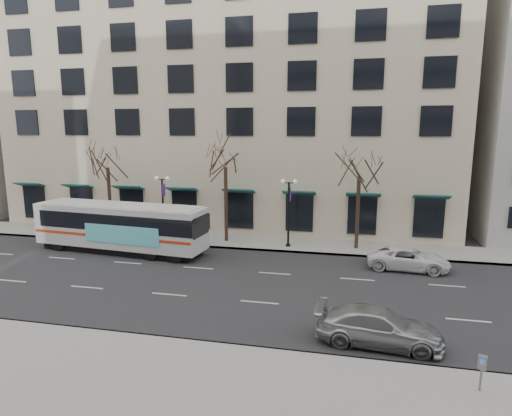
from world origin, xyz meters
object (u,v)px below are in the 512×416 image
(lamp_post_left, at_px, (163,205))
(white_pickup, at_px, (408,259))
(silver_car, at_px, (379,327))
(tree_far_right, at_px, (360,163))
(lamp_post_right, at_px, (289,210))
(city_bus, at_px, (121,226))
(pay_station, at_px, (482,365))
(tree_far_mid, at_px, (225,155))
(tree_far_left, at_px, (107,156))

(lamp_post_left, relative_size, white_pickup, 1.03)
(silver_car, bearing_deg, tree_far_right, 6.61)
(lamp_post_right, distance_m, silver_car, 14.97)
(lamp_post_right, xyz_separation_m, silver_car, (5.70, -13.66, -2.19))
(lamp_post_right, bearing_deg, city_bus, -163.51)
(white_pickup, distance_m, pay_station, 13.30)
(tree_far_mid, bearing_deg, tree_far_right, -0.00)
(tree_far_right, bearing_deg, tree_far_left, 180.00)
(city_bus, relative_size, pay_station, 10.42)
(tree_far_mid, xyz_separation_m, city_bus, (-6.73, -4.07, -4.99))
(lamp_post_right, bearing_deg, tree_far_mid, 173.17)
(tree_far_left, relative_size, pay_station, 6.61)
(tree_far_mid, distance_m, lamp_post_right, 6.41)
(tree_far_left, distance_m, silver_car, 25.84)
(tree_far_mid, xyz_separation_m, lamp_post_right, (5.01, -0.60, -3.96))
(tree_far_right, bearing_deg, white_pickup, -50.75)
(tree_far_mid, bearing_deg, silver_car, -53.09)
(tree_far_mid, distance_m, pay_station, 22.80)
(white_pickup, height_order, pay_station, pay_station)
(tree_far_right, bearing_deg, silver_car, -87.14)
(lamp_post_left, bearing_deg, silver_car, -41.02)
(city_bus, bearing_deg, tree_far_right, 19.41)
(tree_far_right, height_order, lamp_post_right, tree_far_right)
(tree_far_mid, bearing_deg, city_bus, -148.81)
(tree_far_left, relative_size, white_pickup, 1.65)
(city_bus, distance_m, white_pickup, 19.93)
(tree_far_mid, height_order, white_pickup, tree_far_mid)
(white_pickup, bearing_deg, tree_far_mid, 77.55)
(lamp_post_right, distance_m, city_bus, 12.29)
(pay_station, bearing_deg, city_bus, 166.98)
(city_bus, relative_size, silver_car, 2.54)
(tree_far_right, xyz_separation_m, silver_car, (0.71, -14.26, -5.67))
(lamp_post_left, distance_m, silver_car, 20.93)
(tree_far_mid, distance_m, white_pickup, 15.06)
(pay_station, bearing_deg, lamp_post_right, 137.52)
(city_bus, xyz_separation_m, pay_station, (20.58, -13.07, -0.85))
(silver_car, distance_m, pay_station, 4.28)
(tree_far_mid, xyz_separation_m, silver_car, (10.71, -14.26, -6.16))
(tree_far_left, distance_m, city_bus, 7.08)
(silver_car, relative_size, white_pickup, 1.02)
(tree_far_left, bearing_deg, tree_far_right, 0.00)
(lamp_post_left, height_order, lamp_post_right, same)
(tree_far_left, height_order, city_bus, tree_far_left)
(silver_car, bearing_deg, tree_far_mid, 40.66)
(lamp_post_left, height_order, silver_car, lamp_post_left)
(lamp_post_left, xyz_separation_m, city_bus, (-1.74, -3.47, -1.03))
(tree_far_mid, height_order, tree_far_right, tree_far_mid)
(tree_far_left, bearing_deg, pay_station, -35.72)
(tree_far_right, xyz_separation_m, white_pickup, (3.17, -3.87, -5.72))
(silver_car, bearing_deg, white_pickup, -9.54)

